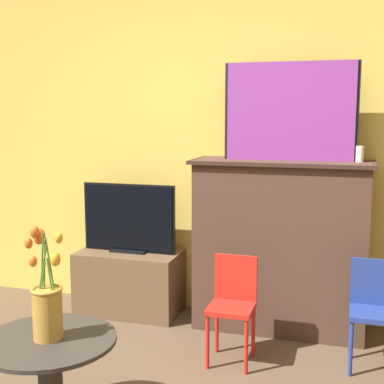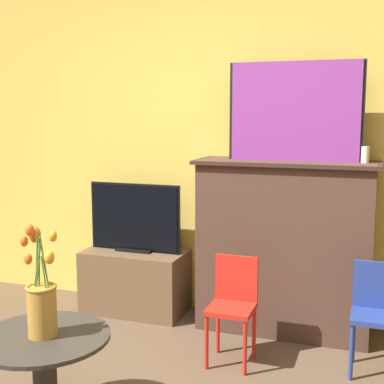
# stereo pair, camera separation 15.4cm
# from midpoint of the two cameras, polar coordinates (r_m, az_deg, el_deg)

# --- Properties ---
(wall_back) EXTENTS (8.00, 0.06, 2.70)m
(wall_back) POSITION_cam_midpoint_polar(r_m,az_deg,el_deg) (3.97, 3.39, 6.12)
(wall_back) COLOR #EAC651
(wall_back) RESTS_ON ground
(fireplace_mantel) EXTENTS (1.22, 0.46, 1.19)m
(fireplace_mantel) POSITION_cam_midpoint_polar(r_m,az_deg,el_deg) (3.77, 8.23, -5.48)
(fireplace_mantel) COLOR #4C3328
(fireplace_mantel) RESTS_ON ground
(painting) EXTENTS (0.89, 0.03, 0.66)m
(painting) POSITION_cam_midpoint_polar(r_m,az_deg,el_deg) (3.66, 9.21, 8.48)
(painting) COLOR black
(painting) RESTS_ON fireplace_mantel
(mantel_candle) EXTENTS (0.05, 0.05, 0.11)m
(mantel_candle) POSITION_cam_midpoint_polar(r_m,az_deg,el_deg) (3.63, 16.31, 3.90)
(mantel_candle) COLOR silver
(mantel_candle) RESTS_ON fireplace_mantel
(tv_stand) EXTENTS (0.77, 0.42, 0.47)m
(tv_stand) POSITION_cam_midpoint_polar(r_m,az_deg,el_deg) (4.16, -7.73, -9.48)
(tv_stand) COLOR brown
(tv_stand) RESTS_ON ground
(tv_monitor) EXTENTS (0.72, 0.12, 0.51)m
(tv_monitor) POSITION_cam_midpoint_polar(r_m,az_deg,el_deg) (4.04, -7.84, -2.88)
(tv_monitor) COLOR black
(tv_monitor) RESTS_ON tv_stand
(chair_red) EXTENTS (0.27, 0.27, 0.64)m
(chair_red) POSITION_cam_midpoint_polar(r_m,az_deg,el_deg) (3.32, 3.03, -11.52)
(chair_red) COLOR red
(chair_red) RESTS_ON ground
(chair_blue) EXTENTS (0.27, 0.27, 0.64)m
(chair_blue) POSITION_cam_midpoint_polar(r_m,az_deg,el_deg) (3.39, 17.49, -11.54)
(chair_blue) COLOR navy
(chair_blue) RESTS_ON ground
(side_table) EXTENTS (0.64, 0.64, 0.46)m
(side_table) POSITION_cam_midpoint_polar(r_m,az_deg,el_deg) (2.77, -16.55, -17.79)
(side_table) COLOR #332D28
(side_table) RESTS_ON ground
(vase_tulips) EXTENTS (0.19, 0.16, 0.54)m
(vase_tulips) POSITION_cam_midpoint_polar(r_m,az_deg,el_deg) (2.64, -16.89, -11.27)
(vase_tulips) COLOR #B78433
(vase_tulips) RESTS_ON side_table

